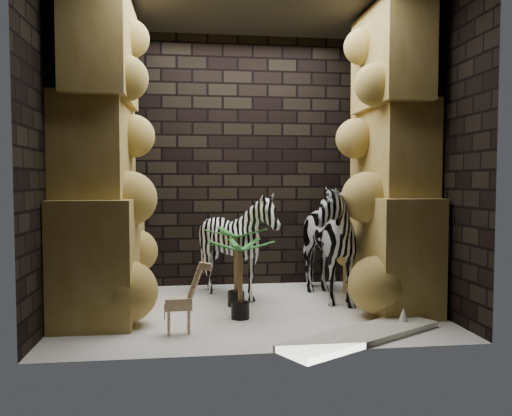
{
  "coord_description": "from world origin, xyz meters",
  "views": [
    {
      "loc": [
        -0.55,
        -4.82,
        1.25
      ],
      "look_at": [
        0.08,
        0.15,
        0.99
      ],
      "focal_mm": 35.33,
      "sensor_mm": 36.0,
      "label": 1
    }
  ],
  "objects": [
    {
      "name": "floor",
      "position": [
        0.0,
        0.0,
        0.0
      ],
      "size": [
        3.5,
        3.5,
        0.0
      ],
      "primitive_type": "plane",
      "color": "white",
      "rests_on": "ground"
    },
    {
      "name": "palm_back",
      "position": [
        -0.12,
        -0.29,
        0.37
      ],
      "size": [
        0.36,
        0.36,
        0.73
      ],
      "primitive_type": null,
      "color": "#1E5E21",
      "rests_on": "floor"
    },
    {
      "name": "zebra_left",
      "position": [
        -0.08,
        0.45,
        0.52
      ],
      "size": [
        1.1,
        1.28,
        1.04
      ],
      "primitive_type": "imported",
      "rotation": [
        0.0,
        0.0,
        -0.17
      ],
      "color": "white",
      "rests_on": "floor"
    },
    {
      "name": "wall_left",
      "position": [
        -1.75,
        0.0,
        1.5
      ],
      "size": [
        0.0,
        3.0,
        3.0
      ],
      "primitive_type": "plane",
      "rotation": [
        1.57,
        0.0,
        1.57
      ],
      "color": "black",
      "rests_on": "ground"
    },
    {
      "name": "rock_pillar_right",
      "position": [
        1.42,
        0.0,
        1.5
      ],
      "size": [
        0.58,
        1.25,
        3.0
      ],
      "primitive_type": null,
      "color": "tan",
      "rests_on": "floor"
    },
    {
      "name": "wall_back",
      "position": [
        0.0,
        1.25,
        1.5
      ],
      "size": [
        3.5,
        0.0,
        3.5
      ],
      "primitive_type": "plane",
      "rotation": [
        1.57,
        0.0,
        0.0
      ],
      "color": "black",
      "rests_on": "ground"
    },
    {
      "name": "giraffe_toy",
      "position": [
        -0.67,
        -0.7,
        0.32
      ],
      "size": [
        0.33,
        0.13,
        0.64
      ],
      "primitive_type": null,
      "rotation": [
        0.0,
        0.0,
        0.08
      ],
      "color": "#E5C18A",
      "rests_on": "floor"
    },
    {
      "name": "wall_front",
      "position": [
        0.0,
        -1.25,
        1.5
      ],
      "size": [
        3.5,
        0.0,
        3.5
      ],
      "primitive_type": "plane",
      "rotation": [
        -1.57,
        0.0,
        0.0
      ],
      "color": "black",
      "rests_on": "ground"
    },
    {
      "name": "surfboard",
      "position": [
        0.79,
        -1.0,
        0.03
      ],
      "size": [
        1.51,
        1.09,
        0.05
      ],
      "primitive_type": "cube",
      "rotation": [
        0.0,
        0.0,
        0.52
      ],
      "color": "beige",
      "rests_on": "floor"
    },
    {
      "name": "wall_right",
      "position": [
        1.75,
        0.0,
        1.5
      ],
      "size": [
        0.0,
        3.0,
        3.0
      ],
      "primitive_type": "plane",
      "rotation": [
        1.57,
        0.0,
        -1.57
      ],
      "color": "black",
      "rests_on": "ground"
    },
    {
      "name": "palm_front",
      "position": [
        -0.12,
        0.17,
        0.4
      ],
      "size": [
        0.36,
        0.36,
        0.81
      ],
      "primitive_type": null,
      "color": "#1E5E21",
      "rests_on": "floor"
    },
    {
      "name": "zebra_right",
      "position": [
        0.78,
        0.36,
        0.72
      ],
      "size": [
        0.83,
        1.3,
        1.44
      ],
      "primitive_type": "imported",
      "rotation": [
        0.0,
        0.0,
        0.15
      ],
      "color": "white",
      "rests_on": "floor"
    },
    {
      "name": "rock_pillar_left",
      "position": [
        -1.4,
        0.0,
        1.5
      ],
      "size": [
        0.68,
        1.3,
        3.0
      ],
      "primitive_type": null,
      "color": "tan",
      "rests_on": "floor"
    }
  ]
}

